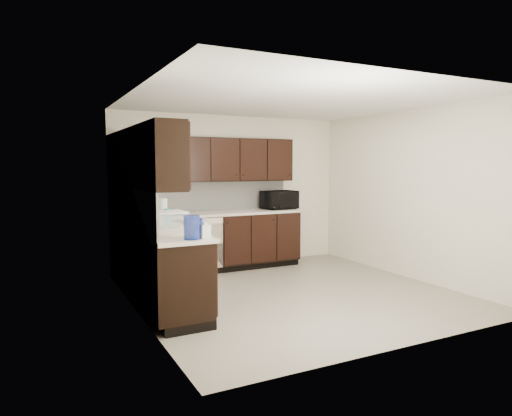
{
  "coord_description": "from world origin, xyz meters",
  "views": [
    {
      "loc": [
        -3.09,
        -5.02,
        1.67
      ],
      "look_at": [
        -0.24,
        0.6,
        1.09
      ],
      "focal_mm": 32.0,
      "sensor_mm": 36.0,
      "label": 1
    }
  ],
  "objects_px": {
    "storage_bin": "(162,221)",
    "blue_pitcher": "(192,227)",
    "sink": "(167,236)",
    "microwave": "(279,200)",
    "toaster_oven": "(143,207)"
  },
  "relations": [
    {
      "from": "toaster_oven",
      "to": "blue_pitcher",
      "type": "distance_m",
      "value": 2.42
    },
    {
      "from": "microwave",
      "to": "storage_bin",
      "type": "height_order",
      "value": "microwave"
    },
    {
      "from": "sink",
      "to": "toaster_oven",
      "type": "distance_m",
      "value": 1.74
    },
    {
      "from": "sink",
      "to": "blue_pitcher",
      "type": "relative_size",
      "value": 3.4
    },
    {
      "from": "storage_bin",
      "to": "blue_pitcher",
      "type": "height_order",
      "value": "blue_pitcher"
    },
    {
      "from": "toaster_oven",
      "to": "storage_bin",
      "type": "height_order",
      "value": "toaster_oven"
    },
    {
      "from": "microwave",
      "to": "storage_bin",
      "type": "bearing_deg",
      "value": -154.26
    },
    {
      "from": "microwave",
      "to": "toaster_oven",
      "type": "relative_size",
      "value": 1.45
    },
    {
      "from": "sink",
      "to": "toaster_oven",
      "type": "xyz_separation_m",
      "value": [
        0.13,
        1.73,
        0.18
      ]
    },
    {
      "from": "sink",
      "to": "storage_bin",
      "type": "bearing_deg",
      "value": 93.26
    },
    {
      "from": "sink",
      "to": "microwave",
      "type": "relative_size",
      "value": 1.46
    },
    {
      "from": "sink",
      "to": "microwave",
      "type": "height_order",
      "value": "microwave"
    },
    {
      "from": "storage_bin",
      "to": "blue_pitcher",
      "type": "xyz_separation_m",
      "value": [
        0.07,
        -0.85,
        0.02
      ]
    },
    {
      "from": "toaster_oven",
      "to": "storage_bin",
      "type": "xyz_separation_m",
      "value": [
        -0.14,
        -1.57,
        -0.02
      ]
    },
    {
      "from": "blue_pitcher",
      "to": "toaster_oven",
      "type": "bearing_deg",
      "value": 104.31
    }
  ]
}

